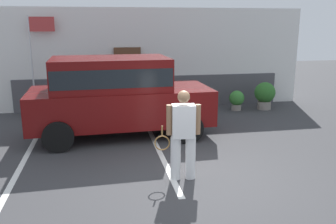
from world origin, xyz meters
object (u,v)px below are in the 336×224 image
object	(u,v)px
potted_plant_secondary	(265,94)
flag_pole	(37,47)
parked_suv	(117,93)
tennis_player_man	(183,134)
potted_plant_by_porch	(237,99)

from	to	relation	value
potted_plant_secondary	flag_pole	bearing A→B (deg)	174.22
parked_suv	tennis_player_man	xyz separation A→B (m)	(1.06, -2.97, -0.26)
tennis_player_man	potted_plant_by_porch	bearing A→B (deg)	-114.61
flag_pole	tennis_player_man	bearing A→B (deg)	-59.84
tennis_player_man	flag_pole	size ratio (longest dim) A/B	0.54
parked_suv	potted_plant_secondary	size ratio (longest dim) A/B	5.00
tennis_player_man	potted_plant_secondary	bearing A→B (deg)	-122.32
parked_suv	potted_plant_by_porch	distance (m)	4.70
tennis_player_man	flag_pole	distance (m)	6.87
potted_plant_by_porch	flag_pole	distance (m)	6.73
potted_plant_by_porch	flag_pole	xyz separation A→B (m)	(-6.45, 0.72, 1.79)
tennis_player_man	flag_pole	xyz separation A→B (m)	(-3.39, 5.84, 1.28)
potted_plant_by_porch	potted_plant_secondary	world-z (taller)	potted_plant_secondary
potted_plant_secondary	flag_pole	distance (m)	7.66
parked_suv	flag_pole	bearing A→B (deg)	127.18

